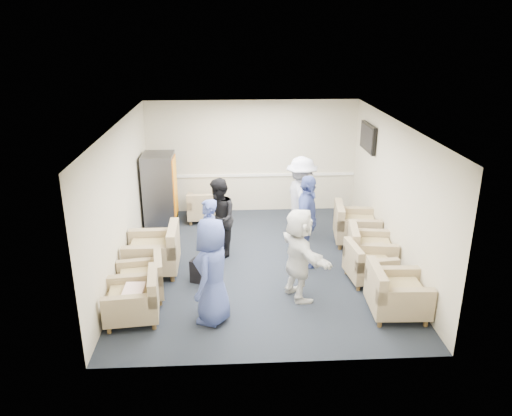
{
  "coord_description": "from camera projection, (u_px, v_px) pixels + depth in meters",
  "views": [
    {
      "loc": [
        -0.54,
        -8.62,
        4.3
      ],
      "look_at": [
        -0.06,
        0.2,
        1.07
      ],
      "focal_mm": 35.0,
      "sensor_mm": 36.0,
      "label": 1
    }
  ],
  "objects": [
    {
      "name": "left_wall",
      "position": [
        122.0,
        200.0,
        8.99
      ],
      "size": [
        0.02,
        6.0,
        2.7
      ],
      "primitive_type": "cube",
      "color": "beige",
      "rests_on": "floor"
    },
    {
      "name": "person_back_right",
      "position": [
        301.0,
        199.0,
        10.44
      ],
      "size": [
        0.85,
        1.25,
        1.79
      ],
      "primitive_type": "imported",
      "rotation": [
        0.0,
        0.0,
        1.74
      ],
      "color": "silver",
      "rests_on": "floor"
    },
    {
      "name": "armchair_left_mid",
      "position": [
        143.0,
        281.0,
        8.3
      ],
      "size": [
        0.87,
        0.87,
        0.61
      ],
      "rotation": [
        0.0,
        0.0,
        -1.42
      ],
      "color": "#93805F",
      "rests_on": "floor"
    },
    {
      "name": "armchair_right_midnear",
      "position": [
        367.0,
        265.0,
        8.84
      ],
      "size": [
        0.84,
        0.84,
        0.61
      ],
      "rotation": [
        0.0,
        0.0,
        1.67
      ],
      "color": "#93805F",
      "rests_on": "floor"
    },
    {
      "name": "armchair_left_far",
      "position": [
        156.0,
        253.0,
        9.14
      ],
      "size": [
        0.96,
        0.96,
        0.76
      ],
      "rotation": [
        0.0,
        0.0,
        -1.56
      ],
      "color": "#93805F",
      "rests_on": "floor"
    },
    {
      "name": "ceiling",
      "position": [
        260.0,
        124.0,
        8.66
      ],
      "size": [
        6.0,
        6.0,
        0.0
      ],
      "primitive_type": "plane",
      "rotation": [
        3.14,
        0.0,
        0.0
      ],
      "color": "silver",
      "rests_on": "back_wall"
    },
    {
      "name": "armchair_corner",
      "position": [
        204.0,
        208.0,
        11.61
      ],
      "size": [
        0.81,
        0.81,
        0.62
      ],
      "rotation": [
        0.0,
        0.0,
        3.19
      ],
      "color": "#93805F",
      "rests_on": "floor"
    },
    {
      "name": "backpack",
      "position": [
        199.0,
        269.0,
        8.83
      ],
      "size": [
        0.35,
        0.31,
        0.5
      ],
      "rotation": [
        0.0,
        0.0,
        -0.41
      ],
      "color": "black",
      "rests_on": "floor"
    },
    {
      "name": "person_mid_left",
      "position": [
        208.0,
        241.0,
        8.72
      ],
      "size": [
        0.45,
        0.61,
        1.52
      ],
      "primitive_type": "imported",
      "rotation": [
        0.0,
        0.0,
        -1.4
      ],
      "color": "#3D4E94",
      "rests_on": "floor"
    },
    {
      "name": "armchair_right_near",
      "position": [
        394.0,
        294.0,
        7.8
      ],
      "size": [
        0.9,
        0.9,
        0.69
      ],
      "rotation": [
        0.0,
        0.0,
        1.53
      ],
      "color": "#93805F",
      "rests_on": "floor"
    },
    {
      "name": "back_wall",
      "position": [
        252.0,
        157.0,
        11.93
      ],
      "size": [
        5.0,
        0.02,
        2.7
      ],
      "primitive_type": "cube",
      "color": "beige",
      "rests_on": "floor"
    },
    {
      "name": "tv",
      "position": [
        368.0,
        138.0,
        10.69
      ],
      "size": [
        0.1,
        1.0,
        0.58
      ],
      "color": "black",
      "rests_on": "right_wall"
    },
    {
      "name": "person_front_right",
      "position": [
        299.0,
        254.0,
        8.15
      ],
      "size": [
        0.92,
        1.54,
        1.58
      ],
      "primitive_type": "imported",
      "rotation": [
        0.0,
        0.0,
        1.9
      ],
      "color": "white",
      "rests_on": "floor"
    },
    {
      "name": "armchair_right_midfar",
      "position": [
        368.0,
        250.0,
        9.36
      ],
      "size": [
        0.94,
        0.94,
        0.67
      ],
      "rotation": [
        0.0,
        0.0,
        1.43
      ],
      "color": "#93805F",
      "rests_on": "floor"
    },
    {
      "name": "armchair_right_far",
      "position": [
        354.0,
        227.0,
        10.4
      ],
      "size": [
        1.0,
        1.0,
        0.71
      ],
      "rotation": [
        0.0,
        0.0,
        1.45
      ],
      "color": "#93805F",
      "rests_on": "floor"
    },
    {
      "name": "person_front_left",
      "position": [
        212.0,
        271.0,
        7.48
      ],
      "size": [
        0.77,
        0.95,
        1.67
      ],
      "primitive_type": "imported",
      "rotation": [
        0.0,
        0.0,
        -1.91
      ],
      "color": "#3D4E94",
      "rests_on": "floor"
    },
    {
      "name": "chair_rail",
      "position": [
        252.0,
        175.0,
        12.07
      ],
      "size": [
        4.98,
        0.04,
        0.06
      ],
      "primitive_type": "cube",
      "color": "white",
      "rests_on": "back_wall"
    },
    {
      "name": "floor",
      "position": [
        260.0,
        264.0,
        9.58
      ],
      "size": [
        6.0,
        6.0,
        0.0
      ],
      "primitive_type": "plane",
      "color": "black",
      "rests_on": "ground"
    },
    {
      "name": "person_back_left",
      "position": [
        219.0,
        218.0,
        9.65
      ],
      "size": [
        0.74,
        0.87,
        1.58
      ],
      "primitive_type": "imported",
      "rotation": [
        0.0,
        0.0,
        -1.37
      ],
      "color": "black",
      "rests_on": "floor"
    },
    {
      "name": "person_mid_right",
      "position": [
        307.0,
        221.0,
        9.27
      ],
      "size": [
        0.76,
        1.12,
        1.76
      ],
      "primitive_type": "imported",
      "rotation": [
        0.0,
        0.0,
        1.22
      ],
      "color": "#3D4E94",
      "rests_on": "floor"
    },
    {
      "name": "pillow",
      "position": [
        134.0,
        291.0,
        7.61
      ],
      "size": [
        0.31,
        0.41,
        0.12
      ],
      "primitive_type": "cube",
      "rotation": [
        0.0,
        0.0,
        -1.58
      ],
      "color": "white",
      "rests_on": "armchair_left_near"
    },
    {
      "name": "armchair_left_near",
      "position": [
        136.0,
        301.0,
        7.67
      ],
      "size": [
        0.89,
        0.89,
        0.65
      ],
      "rotation": [
        0.0,
        0.0,
        -1.46
      ],
      "color": "#93805F",
      "rests_on": "floor"
    },
    {
      "name": "vending_machine",
      "position": [
        160.0,
        191.0,
        11.09
      ],
      "size": [
        0.69,
        0.8,
        1.69
      ],
      "color": "#505158",
      "rests_on": "floor"
    },
    {
      "name": "right_wall",
      "position": [
        394.0,
        195.0,
        9.25
      ],
      "size": [
        0.02,
        6.0,
        2.7
      ],
      "primitive_type": "cube",
      "color": "beige",
      "rests_on": "floor"
    },
    {
      "name": "front_wall",
      "position": [
        274.0,
        274.0,
        6.31
      ],
      "size": [
        5.0,
        0.02,
        2.7
      ],
      "primitive_type": "cube",
      "color": "beige",
      "rests_on": "floor"
    }
  ]
}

